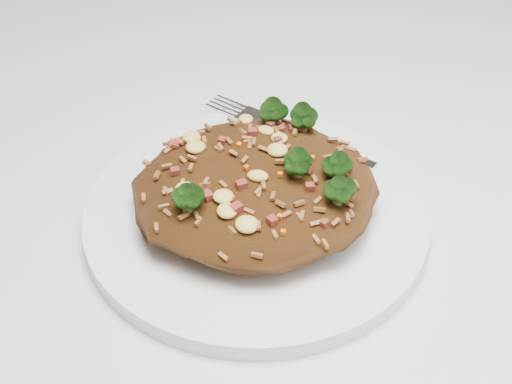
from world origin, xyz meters
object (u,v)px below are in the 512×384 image
at_px(plate, 256,214).
at_px(fork, 297,135).
at_px(fried_rice, 258,179).
at_px(dining_table, 216,286).

relative_size(plate, fork, 2.01).
xyz_separation_m(fried_rice, fork, (0.05, 0.08, -0.02)).
relative_size(plate, fried_rice, 1.44).
bearing_deg(dining_table, plate, -35.24).
distance_m(dining_table, fried_rice, 0.14).
bearing_deg(fork, dining_table, -97.82).
distance_m(plate, fork, 0.09).
bearing_deg(plate, dining_table, 144.76).
distance_m(dining_table, plate, 0.10).
relative_size(dining_table, fried_rice, 6.80).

